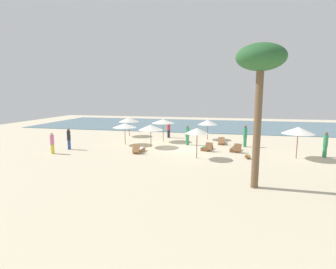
{
  "coord_description": "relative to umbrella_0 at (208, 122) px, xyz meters",
  "views": [
    {
      "loc": [
        3.58,
        -22.06,
        4.7
      ],
      "look_at": [
        -1.35,
        0.47,
        1.1
      ],
      "focal_mm": 28.16,
      "sensor_mm": 36.0,
      "label": 1
    }
  ],
  "objects": [
    {
      "name": "lounger_0",
      "position": [
        2.64,
        -5.13,
        -1.61
      ],
      "size": [
        0.94,
        1.74,
        0.73
      ],
      "color": "brown",
      "rests_on": "ground_plane"
    },
    {
      "name": "umbrella_5",
      "position": [
        -8.66,
        0.33,
        0.07
      ],
      "size": [
        2.3,
        2.3,
        2.1
      ],
      "color": "brown",
      "rests_on": "ground_plane"
    },
    {
      "name": "ground_plane",
      "position": [
        -1.83,
        -4.99,
        -1.78
      ],
      "size": [
        60.0,
        60.0,
        0.0
      ],
      "primitive_type": "plane",
      "color": "beige"
    },
    {
      "name": "umbrella_1",
      "position": [
        6.9,
        -6.72,
        0.29
      ],
      "size": [
        2.25,
        2.25,
        2.32
      ],
      "color": "brown",
      "rests_on": "ground_plane"
    },
    {
      "name": "lounger_1",
      "position": [
        0.33,
        -5.17,
        -1.61
      ],
      "size": [
        0.99,
        1.72,
        0.75
      ],
      "color": "brown",
      "rests_on": "ground_plane"
    },
    {
      "name": "person_3",
      "position": [
        3.51,
        -3.08,
        -0.8
      ],
      "size": [
        0.39,
        0.39,
        1.93
      ],
      "color": "#338C59",
      "rests_on": "ground_plane"
    },
    {
      "name": "dog",
      "position": [
        3.41,
        -7.57,
        -1.61
      ],
      "size": [
        0.57,
        0.7,
        0.33
      ],
      "color": "olive",
      "rests_on": "ground_plane"
    },
    {
      "name": "person_1",
      "position": [
        -11.49,
        -9.17,
        -0.92
      ],
      "size": [
        0.41,
        0.41,
        1.69
      ],
      "color": "yellow",
      "rests_on": "ground_plane"
    },
    {
      "name": "person_2",
      "position": [
        -4.16,
        0.25,
        -0.84
      ],
      "size": [
        0.46,
        0.46,
        1.86
      ],
      "color": "#26262D",
      "rests_on": "ground_plane"
    },
    {
      "name": "umbrella_4",
      "position": [
        -4.63,
        -5.01,
        -0.02
      ],
      "size": [
        2.17,
        2.17,
        2.0
      ],
      "color": "brown",
      "rests_on": "ground_plane"
    },
    {
      "name": "person_0",
      "position": [
        9.05,
        -5.87,
        -0.81
      ],
      "size": [
        0.46,
        0.46,
        1.91
      ],
      "color": "#338C59",
      "rests_on": "ground_plane"
    },
    {
      "name": "ocean_water",
      "position": [
        -1.83,
        12.01,
        -1.75
      ],
      "size": [
        48.0,
        16.0,
        0.06
      ],
      "primitive_type": "cube",
      "color": "slate",
      "rests_on": "ground_plane"
    },
    {
      "name": "umbrella_2",
      "position": [
        -7.27,
        -4.45,
        0.01
      ],
      "size": [
        2.18,
        2.18,
        1.98
      ],
      "color": "olive",
      "rests_on": "ground_plane"
    },
    {
      "name": "person_5",
      "position": [
        -11.13,
        -7.45,
        -0.85
      ],
      "size": [
        0.41,
        0.41,
        1.81
      ],
      "color": "#2D4C8C",
      "rests_on": "ground_plane"
    },
    {
      "name": "lounger_2",
      "position": [
        -5.01,
        -7.22,
        -1.61
      ],
      "size": [
        0.63,
        1.66,
        0.73
      ],
      "color": "olive",
      "rests_on": "ground_plane"
    },
    {
      "name": "lounger_3",
      "position": [
        1.46,
        -2.06,
        -1.61
      ],
      "size": [
        0.61,
        1.67,
        0.71
      ],
      "color": "olive",
      "rests_on": "ground_plane"
    },
    {
      "name": "palm_0",
      "position": [
        3.29,
        -13.66,
        4.27
      ],
      "size": [
        2.33,
        2.33,
        7.03
      ],
      "color": "brown",
      "rests_on": "ground_plane"
    },
    {
      "name": "person_4",
      "position": [
        -1.63,
        -3.33,
        -0.87
      ],
      "size": [
        0.5,
        0.5,
        1.82
      ],
      "color": "#338C59",
      "rests_on": "ground_plane"
    },
    {
      "name": "umbrella_3",
      "position": [
        -0.21,
        -8.29,
        0.26
      ],
      "size": [
        1.73,
        1.73,
        2.25
      ],
      "color": "brown",
      "rests_on": "ground_plane"
    },
    {
      "name": "umbrella_6",
      "position": [
        -4.2,
        -2.09,
        0.23
      ],
      "size": [
        2.23,
        2.23,
        2.21
      ],
      "color": "olive",
      "rests_on": "ground_plane"
    },
    {
      "name": "umbrella_0",
      "position": [
        0.0,
        0.0,
        0.0
      ],
      "size": [
        1.98,
        1.98,
        2.03
      ],
      "color": "brown",
      "rests_on": "ground_plane"
    }
  ]
}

